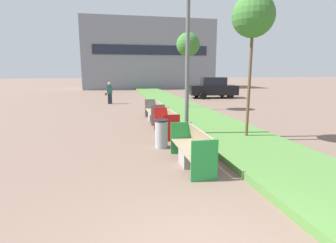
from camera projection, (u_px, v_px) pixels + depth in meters
The scene contains 10 objects.
planter_grass_strip at pixel (188, 112), 15.23m from camera, with size 2.80×120.00×0.18m.
building_backdrop at pixel (148, 55), 37.42m from camera, with size 17.69×7.59×9.19m.
bench_green_frame at pixel (192, 151), 6.78m from camera, with size 0.65×2.09×0.94m.
bench_red_frame at pixel (167, 126), 9.99m from camera, with size 0.65×1.92×0.94m.
bench_grey_frame at pixel (155, 113), 12.84m from camera, with size 0.65×2.35×0.94m.
litter_bin at pixel (161, 134), 8.31m from camera, with size 0.42×0.42×0.91m.
sapling_tree_near at pixel (253, 17), 8.46m from camera, with size 1.38×1.38×4.86m.
sapling_tree_far at pixel (188, 45), 15.82m from camera, with size 1.42×1.42×4.70m.
pedestrian_walking at pixel (110, 93), 19.37m from camera, with size 0.53×0.24×1.60m.
parked_car_distant at pixel (213, 88), 23.57m from camera, with size 4.41×2.36×1.86m.
Camera 1 is at (-1.00, -2.51, 2.42)m, focal length 28.00 mm.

